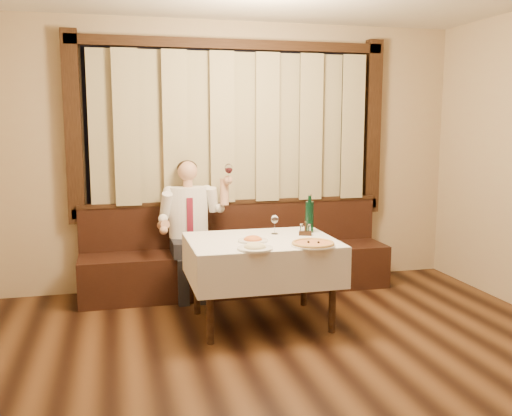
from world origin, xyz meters
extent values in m
cube|color=tan|center=(0.00, 3.00, 1.40)|extent=(5.00, 0.01, 2.80)
cube|color=black|center=(0.00, 2.98, 1.70)|extent=(3.00, 0.02, 1.60)
cube|color=orange|center=(-0.70, 2.97, 1.40)|extent=(0.50, 0.01, 0.40)
cube|color=black|center=(0.00, 2.94, 0.85)|extent=(3.30, 0.12, 0.10)
cube|color=black|center=(0.00, 2.94, 2.55)|extent=(3.30, 0.12, 0.10)
cube|color=black|center=(-1.60, 2.94, 1.70)|extent=(0.16, 0.12, 1.90)
cube|color=black|center=(1.60, 2.94, 1.70)|extent=(0.16, 0.12, 1.90)
cube|color=#8A7E59|center=(0.00, 2.88, 1.70)|extent=(2.90, 0.08, 1.55)
cube|color=black|center=(0.00, 2.68, 0.23)|extent=(3.20, 0.60, 0.45)
cube|color=black|center=(0.00, 2.92, 0.68)|extent=(3.20, 0.12, 0.45)
cube|color=black|center=(0.00, 2.92, 0.92)|extent=(3.20, 0.14, 0.04)
cylinder|color=black|center=(-0.52, 1.33, 0.35)|extent=(0.06, 0.06, 0.71)
cylinder|color=black|center=(0.52, 1.33, 0.35)|extent=(0.06, 0.06, 0.71)
cylinder|color=black|center=(-0.52, 2.07, 0.35)|extent=(0.06, 0.06, 0.71)
cylinder|color=black|center=(0.52, 2.07, 0.35)|extent=(0.06, 0.06, 0.71)
cube|color=black|center=(0.00, 1.70, 0.73)|extent=(1.20, 0.90, 0.04)
cube|color=white|center=(0.00, 1.70, 0.75)|extent=(1.26, 0.96, 0.01)
cube|color=white|center=(0.00, 1.22, 0.58)|extent=(1.26, 0.01, 0.35)
cube|color=white|center=(0.00, 2.18, 0.58)|extent=(1.26, 0.01, 0.35)
cube|color=white|center=(-0.63, 1.70, 0.58)|extent=(0.01, 0.96, 0.35)
cube|color=white|center=(0.63, 1.70, 0.58)|extent=(0.01, 0.96, 0.35)
cylinder|color=white|center=(0.34, 1.34, 0.76)|extent=(0.37, 0.37, 0.01)
cylinder|color=#BF431C|center=(0.34, 1.34, 0.77)|extent=(0.34, 0.34, 0.01)
torus|color=#BD8C48|center=(0.34, 1.34, 0.78)|extent=(0.35, 0.35, 0.03)
sphere|color=black|center=(0.31, 1.36, 0.78)|extent=(0.02, 0.02, 0.02)
sphere|color=black|center=(0.39, 1.33, 0.78)|extent=(0.02, 0.02, 0.02)
cylinder|color=white|center=(-0.10, 1.62, 0.76)|extent=(0.26, 0.26, 0.02)
ellipsoid|color=#C44F1F|center=(-0.10, 1.62, 0.81)|extent=(0.16, 0.16, 0.07)
cylinder|color=white|center=(-0.15, 1.32, 0.76)|extent=(0.29, 0.29, 0.02)
ellipsoid|color=beige|center=(-0.15, 1.32, 0.81)|extent=(0.18, 0.18, 0.08)
cylinder|color=#0D4127|center=(0.51, 1.90, 0.90)|extent=(0.08, 0.08, 0.29)
cylinder|color=#0D4127|center=(0.51, 1.90, 1.06)|extent=(0.03, 0.03, 0.07)
cylinder|color=silver|center=(0.51, 1.90, 1.10)|extent=(0.04, 0.04, 0.01)
cylinder|color=white|center=(0.17, 1.89, 0.76)|extent=(0.06, 0.06, 0.01)
cylinder|color=white|center=(0.17, 1.89, 0.81)|extent=(0.01, 0.01, 0.09)
ellipsoid|color=white|center=(0.17, 1.89, 0.89)|extent=(0.07, 0.07, 0.08)
cube|color=black|center=(0.42, 1.77, 0.77)|extent=(0.13, 0.09, 0.04)
cube|color=black|center=(0.42, 1.77, 0.84)|extent=(0.03, 0.06, 0.08)
cylinder|color=white|center=(0.39, 1.78, 0.82)|extent=(0.03, 0.03, 0.07)
cylinder|color=silver|center=(0.39, 1.78, 0.85)|extent=(0.03, 0.03, 0.01)
cylinder|color=white|center=(0.45, 1.76, 0.82)|extent=(0.03, 0.03, 0.07)
cylinder|color=silver|center=(0.45, 1.76, 0.85)|extent=(0.03, 0.03, 0.01)
cube|color=black|center=(-0.51, 2.57, 0.53)|extent=(0.38, 0.43, 0.15)
cube|color=black|center=(-0.61, 2.36, 0.23)|extent=(0.10, 0.11, 0.45)
cube|color=black|center=(-0.40, 2.36, 0.23)|extent=(0.10, 0.11, 0.45)
ellipsoid|color=white|center=(-0.51, 2.71, 0.86)|extent=(0.40, 0.25, 0.51)
cube|color=maroon|center=(-0.51, 2.58, 0.83)|extent=(0.06, 0.01, 0.38)
cylinder|color=tan|center=(-0.51, 2.71, 1.15)|extent=(0.09, 0.09, 0.08)
sphere|color=tan|center=(-0.51, 2.71, 1.27)|extent=(0.20, 0.20, 0.20)
ellipsoid|color=black|center=(-0.51, 2.74, 1.30)|extent=(0.20, 0.20, 0.15)
sphere|color=white|center=(-0.70, 2.71, 1.07)|extent=(0.12, 0.12, 0.12)
sphere|color=white|center=(-0.32, 2.71, 1.07)|extent=(0.12, 0.12, 0.12)
sphere|color=tan|center=(-0.79, 2.32, 0.75)|extent=(0.08, 0.08, 0.08)
sphere|color=tan|center=(-0.13, 2.55, 1.19)|extent=(0.09, 0.09, 0.09)
cylinder|color=white|center=(-0.13, 2.52, 1.23)|extent=(0.01, 0.01, 0.10)
ellipsoid|color=white|center=(-0.13, 2.52, 1.31)|extent=(0.08, 0.08, 0.10)
ellipsoid|color=#4C070F|center=(-0.13, 2.52, 1.29)|extent=(0.06, 0.06, 0.06)
camera|label=1|loc=(-1.22, -2.99, 1.77)|focal=40.00mm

